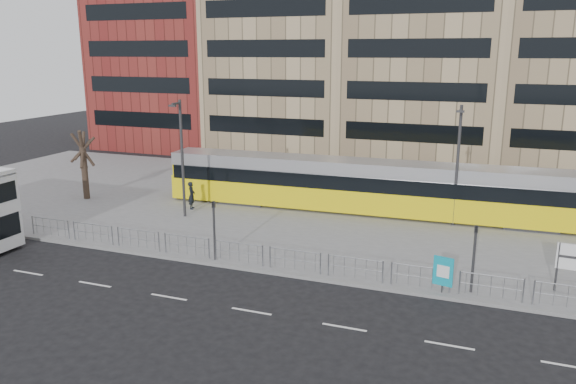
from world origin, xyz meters
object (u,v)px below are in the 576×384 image
(ad_panel, at_px, (443,272))
(lamp_post_west, at_px, (182,154))
(pedestrian, at_px, (192,195))
(traffic_light_east, at_px, (474,250))
(tram, at_px, (378,187))
(lamp_post_east, at_px, (458,161))
(bare_tree, at_px, (81,128))
(traffic_light_west, at_px, (214,223))

(ad_panel, bearing_deg, lamp_post_west, 172.37)
(pedestrian, height_order, traffic_light_east, traffic_light_east)
(tram, relative_size, lamp_post_east, 3.97)
(bare_tree, bearing_deg, lamp_post_west, -9.49)
(lamp_post_west, bearing_deg, traffic_light_west, -48.54)
(tram, height_order, lamp_post_east, lamp_post_east)
(ad_panel, distance_m, lamp_post_west, 18.27)
(tram, bearing_deg, ad_panel, -67.68)
(tram, bearing_deg, pedestrian, -166.07)
(ad_panel, xyz_separation_m, lamp_post_west, (-16.84, 6.33, 3.14))
(traffic_light_east, bearing_deg, pedestrian, 150.62)
(pedestrian, distance_m, bare_tree, 9.56)
(bare_tree, bearing_deg, traffic_light_west, -28.04)
(ad_panel, bearing_deg, tram, 127.53)
(pedestrian, relative_size, bare_tree, 0.26)
(lamp_post_west, bearing_deg, tram, 24.49)
(tram, height_order, lamp_post_west, lamp_post_west)
(ad_panel, distance_m, pedestrian, 19.11)
(tram, relative_size, bare_tree, 4.01)
(ad_panel, height_order, bare_tree, bare_tree)
(pedestrian, height_order, lamp_post_west, lamp_post_west)
(bare_tree, bearing_deg, traffic_light_east, -15.16)
(ad_panel, relative_size, lamp_post_west, 0.22)
(traffic_light_east, bearing_deg, lamp_post_west, 155.07)
(lamp_post_east, bearing_deg, traffic_light_east, -81.00)
(bare_tree, bearing_deg, lamp_post_east, 5.80)
(lamp_post_west, bearing_deg, bare_tree, 170.51)
(tram, xyz_separation_m, lamp_post_east, (4.94, -1.16, 2.33))
(lamp_post_west, relative_size, lamp_post_east, 1.02)
(traffic_light_west, bearing_deg, pedestrian, 122.71)
(traffic_light_east, bearing_deg, traffic_light_west, 174.80)
(traffic_light_east, bearing_deg, tram, 113.37)
(lamp_post_east, bearing_deg, bare_tree, -174.20)
(pedestrian, xyz_separation_m, bare_tree, (-8.57, -0.27, 4.22))
(ad_panel, height_order, traffic_light_east, traffic_light_east)
(traffic_light_west, height_order, bare_tree, bare_tree)
(tram, height_order, pedestrian, tram)
(pedestrian, bearing_deg, tram, -92.12)
(traffic_light_west, relative_size, traffic_light_east, 1.00)
(pedestrian, bearing_deg, lamp_post_east, -100.48)
(tram, distance_m, ad_panel, 12.77)
(lamp_post_east, bearing_deg, lamp_post_west, -166.03)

